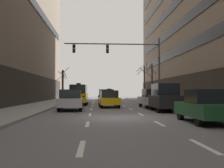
% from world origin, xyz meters
% --- Properties ---
extents(ground_plane, '(120.00, 120.00, 0.00)m').
position_xyz_m(ground_plane, '(0.00, 0.00, 0.00)').
color(ground_plane, slate).
extents(lane_stripe_l1_s2, '(0.16, 2.00, 0.01)m').
position_xyz_m(lane_stripe_l1_s2, '(-1.63, -8.00, 0.00)').
color(lane_stripe_l1_s2, silver).
rests_on(lane_stripe_l1_s2, ground).
extents(lane_stripe_l1_s3, '(0.16, 2.00, 0.01)m').
position_xyz_m(lane_stripe_l1_s3, '(-1.63, -3.00, 0.00)').
color(lane_stripe_l1_s3, silver).
rests_on(lane_stripe_l1_s3, ground).
extents(lane_stripe_l1_s4, '(0.16, 2.00, 0.01)m').
position_xyz_m(lane_stripe_l1_s4, '(-1.63, 2.00, 0.00)').
color(lane_stripe_l1_s4, silver).
rests_on(lane_stripe_l1_s4, ground).
extents(lane_stripe_l1_s5, '(0.16, 2.00, 0.01)m').
position_xyz_m(lane_stripe_l1_s5, '(-1.63, 7.00, 0.00)').
color(lane_stripe_l1_s5, silver).
rests_on(lane_stripe_l1_s5, ground).
extents(lane_stripe_l1_s6, '(0.16, 2.00, 0.01)m').
position_xyz_m(lane_stripe_l1_s6, '(-1.63, 12.00, 0.00)').
color(lane_stripe_l1_s6, silver).
rests_on(lane_stripe_l1_s6, ground).
extents(lane_stripe_l1_s7, '(0.16, 2.00, 0.01)m').
position_xyz_m(lane_stripe_l1_s7, '(-1.63, 17.00, 0.00)').
color(lane_stripe_l1_s7, silver).
rests_on(lane_stripe_l1_s7, ground).
extents(lane_stripe_l1_s8, '(0.16, 2.00, 0.01)m').
position_xyz_m(lane_stripe_l1_s8, '(-1.63, 22.00, 0.00)').
color(lane_stripe_l1_s8, silver).
rests_on(lane_stripe_l1_s8, ground).
extents(lane_stripe_l1_s9, '(0.16, 2.00, 0.01)m').
position_xyz_m(lane_stripe_l1_s9, '(-1.63, 27.00, 0.00)').
color(lane_stripe_l1_s9, silver).
rests_on(lane_stripe_l1_s9, ground).
extents(lane_stripe_l1_s10, '(0.16, 2.00, 0.01)m').
position_xyz_m(lane_stripe_l1_s10, '(-1.63, 32.00, 0.00)').
color(lane_stripe_l1_s10, silver).
rests_on(lane_stripe_l1_s10, ground).
extents(lane_stripe_l2_s2, '(0.16, 2.00, 0.01)m').
position_xyz_m(lane_stripe_l2_s2, '(1.63, -8.00, 0.00)').
color(lane_stripe_l2_s2, silver).
rests_on(lane_stripe_l2_s2, ground).
extents(lane_stripe_l2_s3, '(0.16, 2.00, 0.01)m').
position_xyz_m(lane_stripe_l2_s3, '(1.63, -3.00, 0.00)').
color(lane_stripe_l2_s3, silver).
rests_on(lane_stripe_l2_s3, ground).
extents(lane_stripe_l2_s4, '(0.16, 2.00, 0.01)m').
position_xyz_m(lane_stripe_l2_s4, '(1.63, 2.00, 0.00)').
color(lane_stripe_l2_s4, silver).
rests_on(lane_stripe_l2_s4, ground).
extents(lane_stripe_l2_s5, '(0.16, 2.00, 0.01)m').
position_xyz_m(lane_stripe_l2_s5, '(1.63, 7.00, 0.00)').
color(lane_stripe_l2_s5, silver).
rests_on(lane_stripe_l2_s5, ground).
extents(lane_stripe_l2_s6, '(0.16, 2.00, 0.01)m').
position_xyz_m(lane_stripe_l2_s6, '(1.63, 12.00, 0.00)').
color(lane_stripe_l2_s6, silver).
rests_on(lane_stripe_l2_s6, ground).
extents(lane_stripe_l2_s7, '(0.16, 2.00, 0.01)m').
position_xyz_m(lane_stripe_l2_s7, '(1.63, 17.00, 0.00)').
color(lane_stripe_l2_s7, silver).
rests_on(lane_stripe_l2_s7, ground).
extents(lane_stripe_l2_s8, '(0.16, 2.00, 0.01)m').
position_xyz_m(lane_stripe_l2_s8, '(1.63, 22.00, 0.00)').
color(lane_stripe_l2_s8, silver).
rests_on(lane_stripe_l2_s8, ground).
extents(lane_stripe_l2_s9, '(0.16, 2.00, 0.01)m').
position_xyz_m(lane_stripe_l2_s9, '(1.63, 27.00, 0.00)').
color(lane_stripe_l2_s9, silver).
rests_on(lane_stripe_l2_s9, ground).
extents(lane_stripe_l2_s10, '(0.16, 2.00, 0.01)m').
position_xyz_m(lane_stripe_l2_s10, '(1.63, 32.00, 0.00)').
color(lane_stripe_l2_s10, silver).
rests_on(lane_stripe_l2_s10, ground).
extents(car_driving_0, '(2.00, 4.40, 1.62)m').
position_xyz_m(car_driving_0, '(-3.23, 5.76, 0.80)').
color(car_driving_0, black).
rests_on(car_driving_0, ground).
extents(taxi_driving_1, '(1.92, 4.53, 2.37)m').
position_xyz_m(taxi_driving_1, '(-3.24, 18.80, 1.09)').
color(taxi_driving_1, black).
rests_on(taxi_driving_1, ground).
extents(car_driving_2, '(1.93, 4.61, 1.73)m').
position_xyz_m(car_driving_2, '(-0.03, 16.57, 0.85)').
color(car_driving_2, black).
rests_on(car_driving_2, ground).
extents(taxi_driving_3, '(1.91, 4.25, 1.74)m').
position_xyz_m(taxi_driving_3, '(-0.04, 9.56, 0.77)').
color(taxi_driving_3, black).
rests_on(taxi_driving_3, ground).
extents(taxi_driving_4, '(1.97, 4.56, 2.38)m').
position_xyz_m(taxi_driving_4, '(-3.12, 13.45, 1.09)').
color(taxi_driving_4, black).
rests_on(taxi_driving_4, ground).
extents(car_parked_1, '(1.82, 4.20, 1.56)m').
position_xyz_m(car_parked_1, '(3.84, -2.87, 0.77)').
color(car_parked_1, black).
rests_on(car_parked_1, ground).
extents(car_parked_2, '(1.84, 4.26, 2.05)m').
position_xyz_m(car_parked_2, '(3.84, 4.33, 1.02)').
color(car_parked_2, black).
rests_on(car_parked_2, ground).
extents(car_parked_3, '(2.01, 4.58, 1.70)m').
position_xyz_m(car_parked_3, '(3.84, 8.53, 0.84)').
color(car_parked_3, black).
rests_on(car_parked_3, ground).
extents(traffic_signal_0, '(9.85, 0.35, 6.90)m').
position_xyz_m(traffic_signal_0, '(1.94, 11.97, 4.99)').
color(traffic_signal_0, '#4C4C51').
rests_on(traffic_signal_0, sidewalk_right).
extents(street_tree_0, '(1.37, 1.50, 5.50)m').
position_xyz_m(street_tree_0, '(6.41, 20.87, 2.93)').
color(street_tree_0, '#4C3823').
rests_on(street_tree_0, sidewalk_right).
extents(street_tree_2, '(2.34, 2.35, 5.76)m').
position_xyz_m(street_tree_2, '(6.41, 26.69, 3.07)').
color(street_tree_2, '#4C3823').
rests_on(street_tree_2, sidewalk_right).
extents(street_tree_3, '(2.11, 1.90, 5.20)m').
position_xyz_m(street_tree_3, '(-6.44, 26.59, 2.62)').
color(street_tree_3, '#4C3823').
rests_on(street_tree_3, sidewalk_left).
extents(pedestrian_0, '(0.23, 0.53, 1.51)m').
position_xyz_m(pedestrian_0, '(7.92, 17.70, 1.00)').
color(pedestrian_0, '#383D59').
rests_on(pedestrian_0, sidewalk_right).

